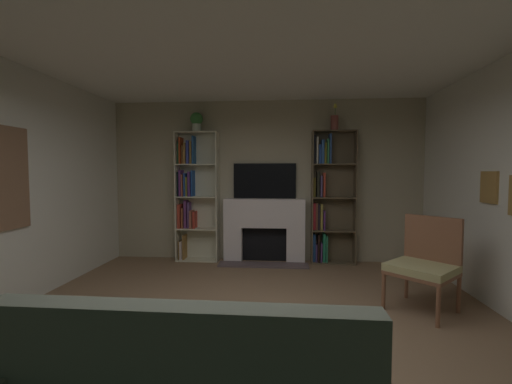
% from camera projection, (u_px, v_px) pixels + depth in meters
% --- Properties ---
extents(ground_plane, '(7.41, 7.41, 0.00)m').
position_uv_depth(ground_plane, '(244.00, 350.00, 2.94)').
color(ground_plane, '#84664B').
extents(wall_back_accent, '(5.52, 0.06, 2.80)m').
position_uv_depth(wall_back_accent, '(265.00, 181.00, 5.96)').
color(wall_back_accent, '#B1A68B').
rests_on(wall_back_accent, ground_plane).
extents(ceiling, '(5.52, 6.29, 0.06)m').
position_uv_depth(ceiling, '(243.00, 17.00, 2.78)').
color(ceiling, white).
rests_on(ceiling, wall_back_accent).
extents(fireplace, '(1.50, 0.56, 1.10)m').
position_uv_depth(fireplace, '(264.00, 228.00, 5.85)').
color(fireplace, white).
rests_on(fireplace, ground_plane).
extents(tv, '(1.09, 0.06, 0.61)m').
position_uv_depth(tv, '(265.00, 181.00, 5.90)').
color(tv, black).
rests_on(tv, fireplace).
extents(bookshelf_left, '(0.73, 0.29, 2.25)m').
position_uv_depth(bookshelf_left, '(193.00, 194.00, 5.95)').
color(bookshelf_left, beige).
rests_on(bookshelf_left, ground_plane).
extents(bookshelf_right, '(0.73, 0.27, 2.25)m').
position_uv_depth(bookshelf_right, '(327.00, 198.00, 5.76)').
color(bookshelf_right, brown).
rests_on(bookshelf_right, ground_plane).
extents(potted_plant, '(0.22, 0.22, 0.33)m').
position_uv_depth(potted_plant, '(197.00, 121.00, 5.82)').
color(potted_plant, beige).
rests_on(potted_plant, bookshelf_left).
extents(vase_with_flowers, '(0.13, 0.13, 0.45)m').
position_uv_depth(vase_with_flowers, '(335.00, 122.00, 5.63)').
color(vase_with_flowers, brown).
rests_on(vase_with_flowers, bookshelf_right).
extents(armchair, '(0.86, 0.86, 1.05)m').
position_uv_depth(armchair, '(425.00, 262.00, 3.80)').
color(armchair, brown).
rests_on(armchair, ground_plane).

